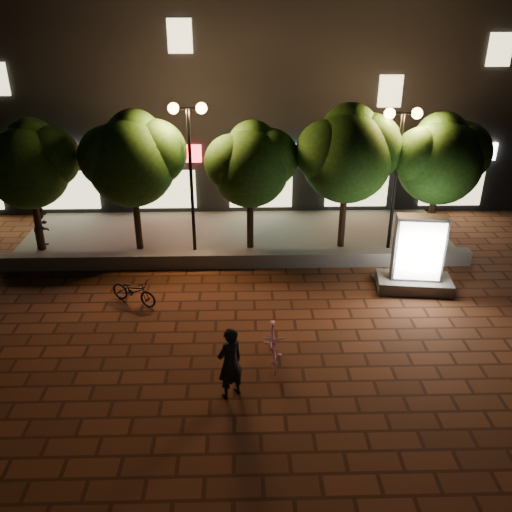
{
  "coord_description": "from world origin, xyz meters",
  "views": [
    {
      "loc": [
        0.23,
        -12.62,
        8.36
      ],
      "look_at": [
        0.6,
        1.5,
        1.57
      ],
      "focal_mm": 38.22,
      "sensor_mm": 36.0,
      "label": 1
    }
  ],
  "objects_px": {
    "tree_mid": "(251,162)",
    "rider": "(230,363)",
    "tree_far_left": "(29,162)",
    "scooter_parked": "(134,291)",
    "tree_left": "(133,156)",
    "ad_kiosk": "(417,260)",
    "street_lamp_right": "(400,143)",
    "scooter_pink": "(273,345)",
    "tree_far_right": "(441,156)",
    "pedestrian": "(42,227)",
    "tree_right": "(349,151)",
    "street_lamp_left": "(189,141)"
  },
  "relations": [
    {
      "from": "tree_mid",
      "to": "scooter_pink",
      "type": "bearing_deg",
      "value": -86.63
    },
    {
      "from": "tree_far_right",
      "to": "scooter_parked",
      "type": "height_order",
      "value": "tree_far_right"
    },
    {
      "from": "scooter_pink",
      "to": "scooter_parked",
      "type": "height_order",
      "value": "scooter_pink"
    },
    {
      "from": "tree_left",
      "to": "scooter_parked",
      "type": "distance_m",
      "value": 4.92
    },
    {
      "from": "tree_right",
      "to": "ad_kiosk",
      "type": "xyz_separation_m",
      "value": [
        1.72,
        -3.2,
        -2.58
      ]
    },
    {
      "from": "tree_right",
      "to": "street_lamp_left",
      "type": "height_order",
      "value": "street_lamp_left"
    },
    {
      "from": "scooter_pink",
      "to": "tree_far_left",
      "type": "bearing_deg",
      "value": 138.35
    },
    {
      "from": "tree_far_left",
      "to": "ad_kiosk",
      "type": "bearing_deg",
      "value": -14.34
    },
    {
      "from": "tree_far_right",
      "to": "street_lamp_right",
      "type": "height_order",
      "value": "street_lamp_right"
    },
    {
      "from": "pedestrian",
      "to": "tree_far_left",
      "type": "bearing_deg",
      "value": -169.08
    },
    {
      "from": "tree_left",
      "to": "pedestrian",
      "type": "relative_size",
      "value": 3.17
    },
    {
      "from": "ad_kiosk",
      "to": "pedestrian",
      "type": "bearing_deg",
      "value": 165.06
    },
    {
      "from": "tree_mid",
      "to": "street_lamp_right",
      "type": "bearing_deg",
      "value": -3.04
    },
    {
      "from": "tree_far_right",
      "to": "street_lamp_left",
      "type": "relative_size",
      "value": 0.92
    },
    {
      "from": "tree_far_left",
      "to": "scooter_parked",
      "type": "bearing_deg",
      "value": -44.57
    },
    {
      "from": "rider",
      "to": "tree_mid",
      "type": "bearing_deg",
      "value": -129.5
    },
    {
      "from": "ad_kiosk",
      "to": "scooter_parked",
      "type": "bearing_deg",
      "value": -175.68
    },
    {
      "from": "tree_left",
      "to": "street_lamp_right",
      "type": "height_order",
      "value": "street_lamp_right"
    },
    {
      "from": "tree_mid",
      "to": "street_lamp_left",
      "type": "relative_size",
      "value": 0.87
    },
    {
      "from": "scooter_parked",
      "to": "rider",
      "type": "bearing_deg",
      "value": -116.64
    },
    {
      "from": "tree_mid",
      "to": "scooter_parked",
      "type": "bearing_deg",
      "value": -132.96
    },
    {
      "from": "tree_mid",
      "to": "rider",
      "type": "relative_size",
      "value": 2.49
    },
    {
      "from": "tree_mid",
      "to": "tree_far_left",
      "type": "bearing_deg",
      "value": 180.0
    },
    {
      "from": "tree_left",
      "to": "tree_mid",
      "type": "height_order",
      "value": "tree_left"
    },
    {
      "from": "tree_far_right",
      "to": "tree_far_left",
      "type": "bearing_deg",
      "value": -180.0
    },
    {
      "from": "tree_mid",
      "to": "street_lamp_left",
      "type": "height_order",
      "value": "street_lamp_left"
    },
    {
      "from": "rider",
      "to": "tree_right",
      "type": "bearing_deg",
      "value": -150.97
    },
    {
      "from": "street_lamp_right",
      "to": "ad_kiosk",
      "type": "xyz_separation_m",
      "value": [
        0.08,
        -2.94,
        -2.91
      ]
    },
    {
      "from": "ad_kiosk",
      "to": "pedestrian",
      "type": "xyz_separation_m",
      "value": [
        -12.55,
        3.35,
        -0.14
      ]
    },
    {
      "from": "scooter_parked",
      "to": "tree_far_left",
      "type": "bearing_deg",
      "value": 74.01
    },
    {
      "from": "tree_right",
      "to": "street_lamp_right",
      "type": "height_order",
      "value": "tree_right"
    },
    {
      "from": "tree_far_left",
      "to": "scooter_parked",
      "type": "distance_m",
      "value": 6.2
    },
    {
      "from": "tree_mid",
      "to": "tree_left",
      "type": "bearing_deg",
      "value": 180.0
    },
    {
      "from": "tree_left",
      "to": "tree_far_right",
      "type": "distance_m",
      "value": 10.5
    },
    {
      "from": "tree_mid",
      "to": "rider",
      "type": "bearing_deg",
      "value": -94.52
    },
    {
      "from": "tree_far_left",
      "to": "ad_kiosk",
      "type": "xyz_separation_m",
      "value": [
        12.53,
        -3.2,
        -2.3
      ]
    },
    {
      "from": "tree_far_left",
      "to": "ad_kiosk",
      "type": "height_order",
      "value": "tree_far_left"
    },
    {
      "from": "tree_left",
      "to": "tree_mid",
      "type": "distance_m",
      "value": 4.0
    },
    {
      "from": "street_lamp_left",
      "to": "street_lamp_right",
      "type": "height_order",
      "value": "street_lamp_left"
    },
    {
      "from": "scooter_pink",
      "to": "rider",
      "type": "relative_size",
      "value": 0.92
    },
    {
      "from": "street_lamp_left",
      "to": "scooter_parked",
      "type": "xyz_separation_m",
      "value": [
        -1.54,
        -3.59,
        -3.61
      ]
    },
    {
      "from": "scooter_pink",
      "to": "rider",
      "type": "bearing_deg",
      "value": -130.61
    },
    {
      "from": "street_lamp_left",
      "to": "tree_left",
      "type": "bearing_deg",
      "value": 172.3
    },
    {
      "from": "rider",
      "to": "tree_left",
      "type": "bearing_deg",
      "value": -102.47
    },
    {
      "from": "scooter_pink",
      "to": "tree_mid",
      "type": "bearing_deg",
      "value": 92.64
    },
    {
      "from": "street_lamp_left",
      "to": "rider",
      "type": "xyz_separation_m",
      "value": [
        1.41,
        -7.83,
        -3.12
      ]
    },
    {
      "from": "tree_far_left",
      "to": "scooter_parked",
      "type": "height_order",
      "value": "tree_far_left"
    },
    {
      "from": "tree_far_right",
      "to": "pedestrian",
      "type": "distance_m",
      "value": 14.25
    },
    {
      "from": "tree_far_left",
      "to": "scooter_pink",
      "type": "distance_m",
      "value": 10.82
    },
    {
      "from": "tree_left",
      "to": "ad_kiosk",
      "type": "distance_m",
      "value": 9.89
    }
  ]
}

